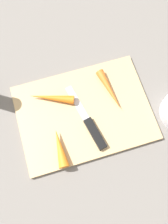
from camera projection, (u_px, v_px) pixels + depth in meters
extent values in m
plane|color=slate|center=(84.00, 113.00, 0.69)|extent=(1.40, 1.40, 0.00)
cube|color=tan|center=(84.00, 113.00, 0.68)|extent=(0.36, 0.26, 0.01)
cube|color=#B7B7BC|center=(77.00, 103.00, 0.68)|extent=(0.04, 0.11, 0.00)
cube|color=black|center=(95.00, 134.00, 0.65)|extent=(0.04, 0.09, 0.01)
cone|color=orange|center=(52.00, 98.00, 0.68)|extent=(0.12, 0.07, 0.02)
cone|color=orange|center=(110.00, 90.00, 0.69)|extent=(0.04, 0.13, 0.02)
cone|color=orange|center=(60.00, 148.00, 0.63)|extent=(0.03, 0.10, 0.03)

